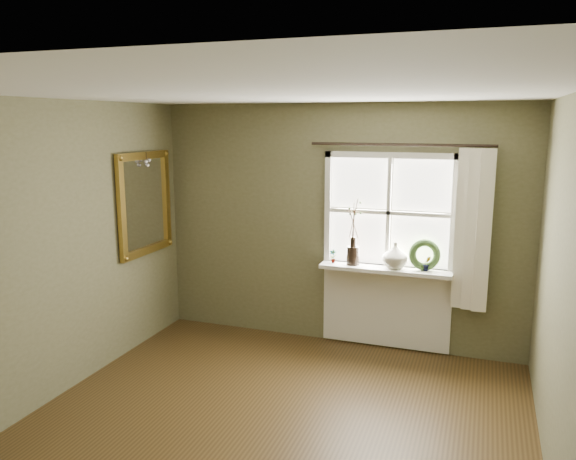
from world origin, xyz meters
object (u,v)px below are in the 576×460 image
Objects in this scene: wreath at (424,258)px; gilt_mirror at (145,203)px; dark_jug at (353,256)px; cream_vase at (395,255)px.

gilt_mirror is (-2.90, -0.57, 0.50)m from wreath.
wreath reaches higher than dark_jug.
dark_jug is at bearing 180.00° from cream_vase.
wreath is 0.29× the size of gilt_mirror.
dark_jug is 0.44m from cream_vase.
wreath is at bearing 3.12° from dark_jug.
wreath is (0.73, 0.04, 0.02)m from dark_jug.
gilt_mirror reaches higher than wreath.
cream_vase is 0.85× the size of wreath.
gilt_mirror reaches higher than dark_jug.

